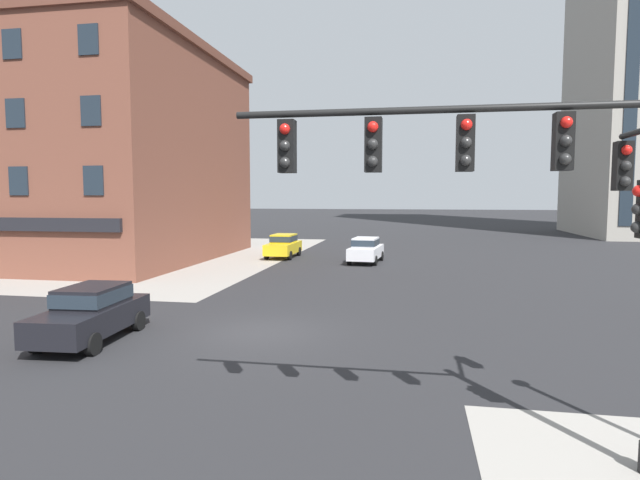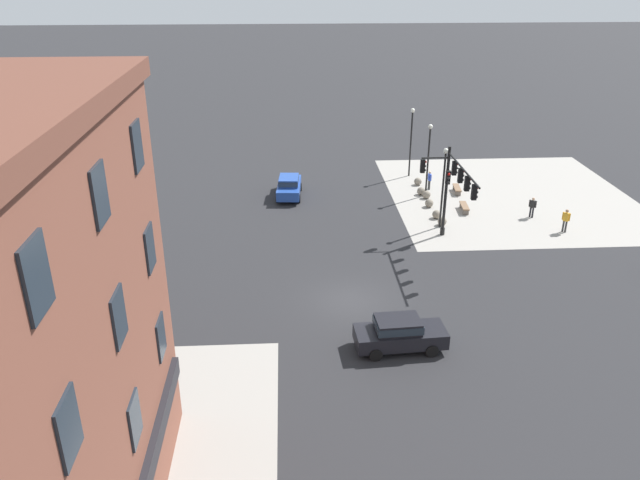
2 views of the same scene
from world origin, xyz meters
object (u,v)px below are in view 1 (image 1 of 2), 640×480
object	(u,v)px
traffic_signal_main	(540,199)
car_main_northbound_far	(366,249)
car_main_southbound_far	(283,245)
car_main_northbound_near	(92,311)

from	to	relation	value
traffic_signal_main	car_main_northbound_far	distance (m)	26.19
traffic_signal_main	car_main_southbound_far	distance (m)	29.75
car_main_northbound_near	car_main_southbound_far	size ratio (longest dim) A/B	1.02
car_main_northbound_far	car_main_southbound_far	bearing A→B (deg)	163.06
traffic_signal_main	car_main_northbound_near	distance (m)	13.26
traffic_signal_main	car_main_northbound_far	xyz separation A→B (m)	(-5.19, 25.43, -3.46)
car_main_southbound_far	traffic_signal_main	bearing A→B (deg)	-67.50
traffic_signal_main	car_main_northbound_near	world-z (taller)	traffic_signal_main
car_main_northbound_far	car_main_southbound_far	world-z (taller)	same
traffic_signal_main	car_main_northbound_near	xyz separation A→B (m)	(-11.69, 5.21, -3.46)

